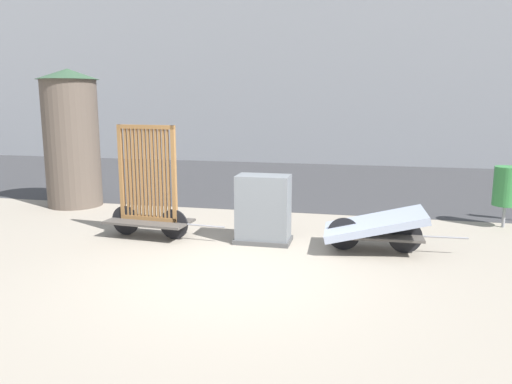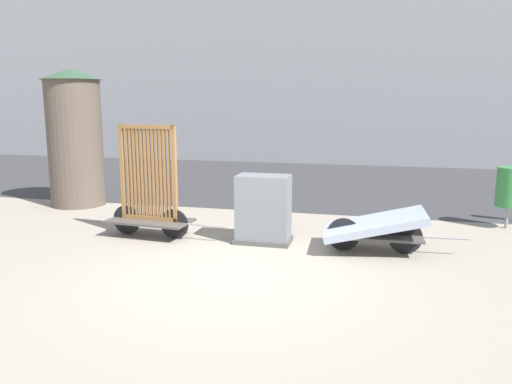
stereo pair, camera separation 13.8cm
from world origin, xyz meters
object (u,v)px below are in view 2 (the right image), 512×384
Objects in this scene: bike_cart_with_mattress at (375,227)px; trash_bin at (510,187)px; bike_cart_with_bedframe at (149,198)px; utility_cabinet at (263,211)px; advertising_column at (75,137)px.

trash_bin is (2.46, 2.16, 0.38)m from bike_cart_with_mattress.
trash_bin is (6.39, 2.16, 0.09)m from bike_cart_with_bedframe.
trash_bin is at bearing 38.54° from bike_cart_with_mattress.
utility_cabinet is (-1.87, 0.11, 0.13)m from bike_cart_with_mattress.
advertising_column reaches higher than trash_bin.
bike_cart_with_mattress is at bearing -17.63° from advertising_column.
trash_bin is at bearing -0.00° from advertising_column.
utility_cabinet reaches higher than bike_cart_with_mattress.
bike_cart_with_bedframe is 6.75m from trash_bin.
bike_cart_with_mattress is 7.22m from advertising_column.
trash_bin reaches higher than bike_cart_with_mattress.
bike_cart_with_mattress is 0.73× the size of advertising_column.
utility_cabinet is at bearing 7.87° from bike_cart_with_bedframe.
bike_cart_with_mattress is (3.93, 0.00, -0.29)m from bike_cart_with_bedframe.
advertising_column is at bearing 157.42° from utility_cabinet.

